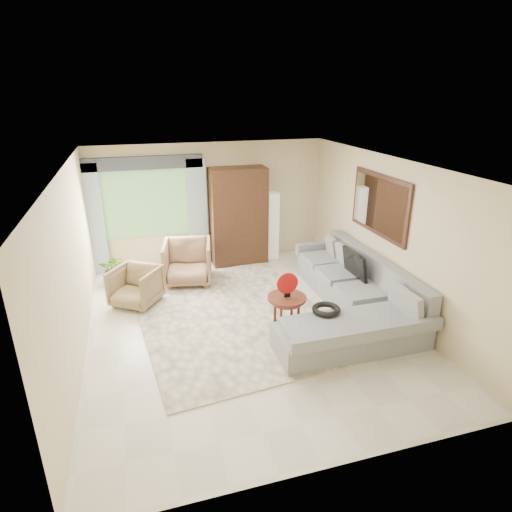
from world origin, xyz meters
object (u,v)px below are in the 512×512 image
object	(u,v)px
tv_screen	(355,264)
potted_plant	(114,269)
floor_lamp	(272,226)
sectional_sofa	(351,300)
armchair_right	(188,262)
coffee_table	(286,313)
armchair_left	(136,286)
armoire	(238,216)

from	to	relation	value
tv_screen	potted_plant	distance (m)	4.65
tv_screen	floor_lamp	bearing A→B (deg)	105.64
sectional_sofa	floor_lamp	bearing A→B (deg)	98.33
potted_plant	floor_lamp	xyz separation A→B (m)	(3.45, 0.44, 0.46)
armchair_right	floor_lamp	size ratio (longest dim) A/B	0.62
sectional_sofa	coffee_table	world-z (taller)	sectional_sofa
tv_screen	coffee_table	bearing A→B (deg)	-156.65
coffee_table	potted_plant	size ratio (longest dim) A/B	1.04
armchair_left	armchair_right	xyz separation A→B (m)	(1.02, 0.69, 0.08)
coffee_table	floor_lamp	xyz separation A→B (m)	(0.81, 3.15, 0.43)
coffee_table	armoire	world-z (taller)	armoire
tv_screen	armchair_left	distance (m)	3.90
tv_screen	armchair_left	size ratio (longest dim) A/B	0.96
tv_screen	armchair_right	distance (m)	3.22
potted_plant	floor_lamp	world-z (taller)	floor_lamp
sectional_sofa	tv_screen	distance (m)	0.69
tv_screen	potted_plant	bearing A→B (deg)	153.56
sectional_sofa	floor_lamp	size ratio (longest dim) A/B	2.31
potted_plant	armoire	xyz separation A→B (m)	(2.65, 0.38, 0.76)
coffee_table	armoire	size ratio (longest dim) A/B	0.29
armoire	tv_screen	bearing A→B (deg)	-58.42
tv_screen	floor_lamp	distance (m)	2.60
tv_screen	floor_lamp	world-z (taller)	floor_lamp
armchair_left	floor_lamp	size ratio (longest dim) A/B	0.51
armchair_left	armchair_right	size ratio (longest dim) A/B	0.82
armchair_right	floor_lamp	xyz separation A→B (m)	(2.04, 0.84, 0.32)
tv_screen	coffee_table	distance (m)	1.70
coffee_table	armchair_left	world-z (taller)	armchair_left
armoire	floor_lamp	xyz separation A→B (m)	(0.80, 0.06, -0.30)
sectional_sofa	armchair_right	world-z (taller)	sectional_sofa
tv_screen	armchair_left	world-z (taller)	tv_screen
tv_screen	armchair_left	xyz separation A→B (m)	(-3.76, 0.98, -0.37)
sectional_sofa	floor_lamp	world-z (taller)	floor_lamp
armoire	armchair_left	bearing A→B (deg)	-147.07
floor_lamp	armoire	bearing A→B (deg)	-175.71
armoire	armchair_right	bearing A→B (deg)	-147.91
sectional_sofa	coffee_table	size ratio (longest dim) A/B	5.66
potted_plant	armchair_left	bearing A→B (deg)	-70.36
armoire	floor_lamp	distance (m)	0.86
potted_plant	sectional_sofa	bearing A→B (deg)	-33.00
armoire	floor_lamp	size ratio (longest dim) A/B	1.40
armoire	sectional_sofa	bearing A→B (deg)	-66.94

